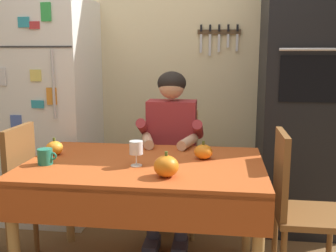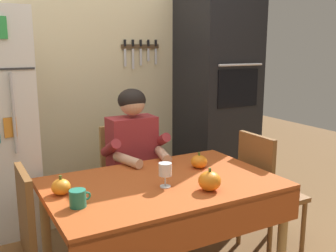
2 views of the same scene
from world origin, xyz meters
name	(u,v)px [view 1 (image 1 of 2)]	position (x,y,z in m)	size (l,w,h in m)	color
back_wall_assembly	(177,62)	(0.05, 1.35, 1.30)	(3.70, 0.13, 2.60)	beige
refrigerator	(51,111)	(-0.95, 0.96, 0.90)	(0.68, 0.71, 1.80)	white
wall_oven	(301,96)	(1.05, 1.00, 1.05)	(0.60, 0.64, 2.10)	black
dining_table	(144,177)	(0.00, 0.08, 0.66)	(1.40, 0.90, 0.74)	tan
chair_behind_person	(174,164)	(0.08, 0.87, 0.51)	(0.40, 0.40, 0.93)	tan
seated_person	(171,141)	(0.08, 0.68, 0.74)	(0.47, 0.55, 1.25)	#38384C
chair_left_side	(7,190)	(-0.90, 0.12, 0.51)	(0.40, 0.40, 0.93)	brown
chair_right_side	(297,202)	(0.90, 0.16, 0.51)	(0.40, 0.40, 0.93)	brown
coffee_mug	(45,157)	(-0.56, -0.02, 0.79)	(0.11, 0.09, 0.09)	#237F66
wine_glass	(136,149)	(-0.03, 0.01, 0.84)	(0.08, 0.08, 0.15)	white
pumpkin_large	(54,148)	(-0.60, 0.19, 0.78)	(0.11, 0.11, 0.11)	orange
pumpkin_medium	(166,166)	(0.17, -0.16, 0.80)	(0.13, 0.13, 0.13)	orange
pumpkin_small	(203,152)	(0.34, 0.22, 0.78)	(0.11, 0.11, 0.11)	orange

